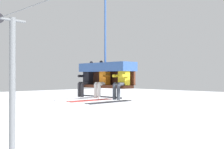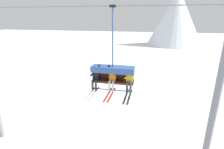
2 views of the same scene
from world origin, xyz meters
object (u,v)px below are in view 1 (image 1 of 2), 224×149
object	(u,v)px
chairlift_chair	(107,70)
skier_orange	(102,79)
lift_tower_near	(12,93)
skier_yellow	(121,80)
skier_black	(86,79)

from	to	relation	value
chairlift_chair	skier_orange	xyz separation A→B (m)	(-0.00, -0.21, -0.31)
lift_tower_near	skier_yellow	distance (m)	9.81
skier_black	skier_yellow	xyz separation A→B (m)	(1.78, -0.01, -0.02)
skier_orange	lift_tower_near	bearing A→B (deg)	174.02
chairlift_chair	skier_yellow	distance (m)	0.98
skier_black	skier_orange	xyz separation A→B (m)	(0.88, 0.00, 0.00)
skier_orange	chairlift_chair	bearing A→B (deg)	89.11
lift_tower_near	skier_yellow	world-z (taller)	lift_tower_near
lift_tower_near	skier_yellow	size ratio (longest dim) A/B	5.55
skier_yellow	skier_orange	bearing A→B (deg)	179.56
skier_orange	skier_yellow	xyz separation A→B (m)	(0.89, -0.01, -0.02)
lift_tower_near	skier_orange	world-z (taller)	lift_tower_near
skier_orange	skier_black	bearing A→B (deg)	180.00
skier_orange	skier_yellow	world-z (taller)	skier_orange
chairlift_chair	skier_black	bearing A→B (deg)	-166.47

